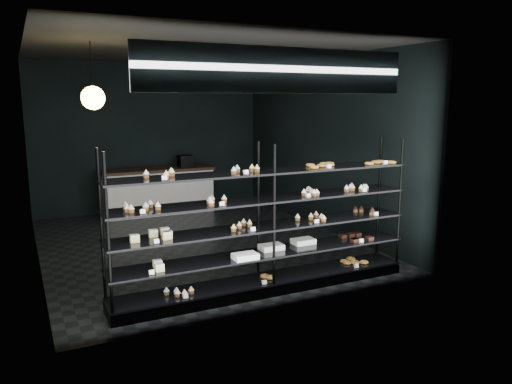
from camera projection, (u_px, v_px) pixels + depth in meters
room at (195, 150)px, 8.29m from camera, size 5.01×6.01×3.20m
display_shelf at (264, 244)px, 6.32m from camera, size 4.00×0.50×1.91m
signage at (280, 70)px, 5.49m from camera, size 3.30×0.05×0.50m
pendant_lamp at (93, 98)px, 6.64m from camera, size 0.31×0.31×0.89m
service_counter at (159, 190)px, 10.71m from camera, size 2.39×0.65×1.23m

